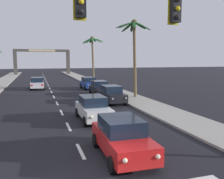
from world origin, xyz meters
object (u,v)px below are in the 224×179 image
(sedan_oncoming_far, at_px, (37,83))
(sedan_parked_nearest_kerb, at_px, (89,83))
(traffic_signal_mast, at_px, (181,31))
(sedan_parked_far_kerb, at_px, (100,88))
(sedan_lead_at_stop_bar, at_px, (122,137))
(sedan_parked_mid_kerb, at_px, (112,94))
(palm_right_second, at_px, (134,39))
(sedan_third_in_queue, at_px, (93,108))
(palm_right_third, at_px, (92,48))
(town_gateway_arch, at_px, (42,58))

(sedan_oncoming_far, xyz_separation_m, sedan_parked_nearest_kerb, (7.05, -1.98, 0.00))
(traffic_signal_mast, height_order, sedan_parked_far_kerb, traffic_signal_mast)
(sedan_lead_at_stop_bar, bearing_deg, sedan_parked_mid_kerb, 74.61)
(sedan_parked_far_kerb, height_order, palm_right_second, palm_right_second)
(sedan_parked_nearest_kerb, bearing_deg, sedan_third_in_queue, -101.04)
(traffic_signal_mast, height_order, palm_right_third, palm_right_third)
(sedan_oncoming_far, bearing_deg, traffic_signal_mast, -79.94)
(traffic_signal_mast, distance_m, sedan_parked_nearest_kerb, 26.48)
(sedan_third_in_queue, distance_m, sedan_parked_mid_kerb, 6.86)
(sedan_oncoming_far, height_order, sedan_parked_far_kerb, same)
(palm_right_second, bearing_deg, sedan_parked_mid_kerb, -146.32)
(traffic_signal_mast, xyz_separation_m, sedan_lead_at_stop_bar, (-1.61, 1.78, -4.35))
(sedan_lead_at_stop_bar, xyz_separation_m, palm_right_second, (6.68, 14.71, 5.49))
(sedan_parked_far_kerb, relative_size, palm_right_third, 0.56)
(sedan_oncoming_far, bearing_deg, palm_right_third, 23.99)
(sedan_lead_at_stop_bar, distance_m, palm_right_second, 17.06)
(sedan_third_in_queue, bearing_deg, palm_right_third, 77.14)
(sedan_parked_far_kerb, relative_size, town_gateway_arch, 0.30)
(sedan_parked_nearest_kerb, bearing_deg, palm_right_second, -72.58)
(sedan_lead_at_stop_bar, distance_m, sedan_third_in_queue, 6.51)
(sedan_lead_at_stop_bar, bearing_deg, traffic_signal_mast, -47.89)
(sedan_third_in_queue, xyz_separation_m, sedan_parked_mid_kerb, (3.23, 6.05, 0.00))
(sedan_parked_nearest_kerb, relative_size, town_gateway_arch, 0.30)
(sedan_third_in_queue, bearing_deg, palm_right_second, 51.77)
(sedan_oncoming_far, distance_m, sedan_parked_nearest_kerb, 7.32)
(sedan_oncoming_far, height_order, town_gateway_arch, town_gateway_arch)
(traffic_signal_mast, xyz_separation_m, town_gateway_arch, (-3.24, 62.42, -0.69))
(sedan_parked_nearest_kerb, bearing_deg, palm_right_third, 71.93)
(sedan_third_in_queue, xyz_separation_m, sedan_parked_far_kerb, (3.46, 11.52, 0.00))
(sedan_parked_mid_kerb, bearing_deg, sedan_lead_at_stop_bar, -105.39)
(sedan_lead_at_stop_bar, bearing_deg, sedan_parked_nearest_kerb, 81.36)
(sedan_third_in_queue, relative_size, sedan_parked_far_kerb, 1.00)
(sedan_oncoming_far, relative_size, sedan_parked_nearest_kerb, 0.99)
(sedan_parked_far_kerb, distance_m, palm_right_second, 7.09)
(sedan_parked_mid_kerb, bearing_deg, sedan_parked_far_kerb, 87.69)
(sedan_lead_at_stop_bar, height_order, sedan_oncoming_far, same)
(sedan_oncoming_far, height_order, palm_right_third, palm_right_third)
(sedan_lead_at_stop_bar, relative_size, town_gateway_arch, 0.30)
(sedan_third_in_queue, height_order, sedan_oncoming_far, same)
(sedan_parked_nearest_kerb, bearing_deg, sedan_oncoming_far, 164.33)
(sedan_parked_nearest_kerb, relative_size, sedan_parked_far_kerb, 1.00)
(sedan_parked_nearest_kerb, xyz_separation_m, sedan_parked_mid_kerb, (-0.23, -11.69, 0.00))
(traffic_signal_mast, distance_m, palm_right_third, 32.27)
(traffic_signal_mast, distance_m, sedan_third_in_queue, 9.47)
(sedan_parked_nearest_kerb, bearing_deg, traffic_signal_mast, -94.56)
(sedan_third_in_queue, relative_size, palm_right_third, 0.56)
(town_gateway_arch, bearing_deg, sedan_parked_mid_kerb, -83.96)
(palm_right_third, bearing_deg, sedan_lead_at_stop_bar, -100.56)
(sedan_oncoming_far, xyz_separation_m, palm_right_third, (9.00, 4.00, 5.15))
(sedan_oncoming_far, relative_size, sedan_parked_mid_kerb, 1.00)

